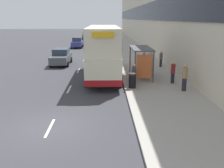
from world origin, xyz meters
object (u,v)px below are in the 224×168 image
(double_decker_bus_near, at_px, (103,51))
(pedestrian_4, at_px, (173,72))
(pedestrian_2, at_px, (161,59))
(litter_bin, at_px, (132,80))
(car_3, at_px, (77,43))
(pedestrian_at_shelter, at_px, (134,74))
(car_0, at_px, (87,35))
(car_2, at_px, (104,38))
(pedestrian_3, at_px, (185,77))
(pedestrian_1, at_px, (144,60))
(bus_shelter, at_px, (143,57))
(car_1, at_px, (61,57))

(double_decker_bus_near, xyz_separation_m, pedestrian_4, (5.30, -2.99, -1.28))
(pedestrian_2, bearing_deg, litter_bin, -115.62)
(car_3, height_order, pedestrian_at_shelter, car_3)
(car_0, relative_size, car_2, 1.02)
(car_0, bearing_deg, car_2, 113.82)
(car_3, xyz_separation_m, pedestrian_3, (10.22, -27.22, 0.22))
(car_2, bearing_deg, pedestrian_1, -81.66)
(pedestrian_1, height_order, pedestrian_4, pedestrian_1)
(car_2, bearing_deg, car_3, -117.45)
(pedestrian_4, bearing_deg, litter_bin, -159.49)
(car_2, height_order, pedestrian_3, pedestrian_3)
(car_0, xyz_separation_m, car_3, (-0.33, -18.33, -0.02))
(car_3, distance_m, pedestrian_1, 21.13)
(car_2, xyz_separation_m, litter_bin, (2.20, -35.11, -0.22))
(car_3, height_order, pedestrian_2, car_3)
(pedestrian_1, bearing_deg, pedestrian_at_shelter, -105.28)
(car_0, height_order, pedestrian_2, car_0)
(car_2, xyz_separation_m, car_3, (-4.55, -8.77, -0.03))
(pedestrian_1, height_order, pedestrian_3, pedestrian_3)
(bus_shelter, xyz_separation_m, pedestrian_4, (2.00, -1.87, -0.88))
(car_1, xyz_separation_m, pedestrian_2, (10.54, -2.34, 0.10))
(car_3, bearing_deg, pedestrian_at_shelter, 105.25)
(car_2, height_order, pedestrian_1, pedestrian_1)
(bus_shelter, bearing_deg, double_decker_bus_near, 161.19)
(car_1, relative_size, litter_bin, 4.34)
(car_3, xyz_separation_m, pedestrian_at_shelter, (6.96, -25.52, 0.07))
(bus_shelter, height_order, car_2, bus_shelter)
(car_3, xyz_separation_m, pedestrian_2, (10.51, -18.51, 0.10))
(bus_shelter, xyz_separation_m, double_decker_bus_near, (-3.30, 1.12, 0.41))
(car_0, bearing_deg, car_3, 88.97)
(car_0, bearing_deg, car_1, 89.40)
(bus_shelter, distance_m, pedestrian_1, 4.15)
(car_2, bearing_deg, car_1, -100.41)
(car_3, bearing_deg, car_0, -91.03)
(pedestrian_2, bearing_deg, pedestrian_4, -94.61)
(pedestrian_4, relative_size, litter_bin, 1.60)
(pedestrian_1, bearing_deg, double_decker_bus_near, -144.11)
(pedestrian_1, relative_size, litter_bin, 1.64)
(bus_shelter, distance_m, pedestrian_at_shelter, 2.64)
(pedestrian_1, xyz_separation_m, pedestrian_2, (1.85, 0.76, -0.05))
(pedestrian_at_shelter, height_order, pedestrian_3, pedestrian_3)
(bus_shelter, xyz_separation_m, litter_bin, (-1.22, -3.07, -1.21))
(bus_shelter, xyz_separation_m, car_1, (-8.01, 7.10, -1.01))
(pedestrian_2, xyz_separation_m, litter_bin, (-3.76, -7.83, -0.29))
(car_0, relative_size, car_1, 0.93)
(pedestrian_4, distance_m, litter_bin, 3.45)
(pedestrian_2, bearing_deg, car_0, 105.44)
(car_0, distance_m, pedestrian_at_shelter, 44.35)
(pedestrian_at_shelter, xyz_separation_m, pedestrian_3, (3.26, -1.71, 0.15))
(pedestrian_at_shelter, bearing_deg, bus_shelter, 65.54)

